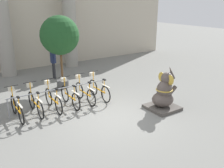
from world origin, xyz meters
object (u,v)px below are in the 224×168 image
at_px(bicycle_1, 35,103).
at_px(elephant_statue, 164,95).
at_px(bicycle_3, 70,96).
at_px(bicycle_2, 53,99).
at_px(bicycle_4, 85,92).
at_px(bicycle_5, 99,89).
at_px(bicycle_0, 17,108).
at_px(potted_tree, 60,36).
at_px(person_pedestrian, 53,59).

height_order(bicycle_1, elephant_statue, elephant_statue).
bearing_deg(bicycle_3, bicycle_1, 178.05).
relative_size(bicycle_2, elephant_statue, 1.03).
bearing_deg(bicycle_4, bicycle_1, 179.75).
relative_size(bicycle_1, bicycle_5, 1.00).
xyz_separation_m(bicycle_4, bicycle_5, (0.68, 0.01, 0.00)).
bearing_deg(bicycle_0, potted_tree, 40.20).
bearing_deg(bicycle_2, potted_tree, 59.03).
bearing_deg(bicycle_2, bicycle_3, -3.23).
height_order(bicycle_4, person_pedestrian, person_pedestrian).
relative_size(bicycle_0, potted_tree, 0.52).
distance_m(bicycle_4, potted_tree, 3.00).
bearing_deg(person_pedestrian, bicycle_1, -120.03).
distance_m(bicycle_1, bicycle_4, 2.04).
distance_m(bicycle_3, person_pedestrian, 3.97).
distance_m(bicycle_0, potted_tree, 4.06).
bearing_deg(bicycle_5, potted_tree, 107.85).
relative_size(bicycle_5, person_pedestrian, 0.98).
height_order(bicycle_2, bicycle_4, same).
bearing_deg(bicycle_2, elephant_statue, -32.76).
height_order(bicycle_0, potted_tree, potted_tree).
height_order(bicycle_1, bicycle_4, same).
height_order(elephant_statue, potted_tree, potted_tree).
xyz_separation_m(person_pedestrian, potted_tree, (-0.18, -1.58, 1.37)).
bearing_deg(elephant_statue, bicycle_0, 155.56).
xyz_separation_m(bicycle_3, bicycle_4, (0.68, 0.04, 0.00)).
relative_size(bicycle_0, bicycle_2, 1.00).
distance_m(bicycle_1, bicycle_5, 2.72).
bearing_deg(elephant_statue, bicycle_4, 133.92).
bearing_deg(bicycle_0, elephant_statue, -24.44).
distance_m(bicycle_2, person_pedestrian, 4.13).
height_order(bicycle_0, bicycle_4, same).
bearing_deg(bicycle_2, bicycle_5, 0.25).
relative_size(bicycle_0, bicycle_4, 1.00).
relative_size(bicycle_3, person_pedestrian, 0.98).
height_order(bicycle_2, potted_tree, potted_tree).
relative_size(bicycle_1, bicycle_3, 1.00).
height_order(elephant_statue, person_pedestrian, person_pedestrian).
bearing_deg(bicycle_2, bicycle_4, -0.05).
distance_m(bicycle_4, person_pedestrian, 3.85).
distance_m(bicycle_5, potted_tree, 3.08).
bearing_deg(bicycle_1, potted_tree, 47.68).
xyz_separation_m(bicycle_1, bicycle_2, (0.68, -0.01, 0.00)).
height_order(bicycle_1, potted_tree, potted_tree).
relative_size(bicycle_3, bicycle_5, 1.00).
height_order(bicycle_2, person_pedestrian, person_pedestrian).
distance_m(bicycle_1, elephant_statue, 4.84).
bearing_deg(bicycle_5, bicycle_3, -178.01).
relative_size(bicycle_1, person_pedestrian, 0.98).
bearing_deg(bicycle_4, elephant_statue, -46.08).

